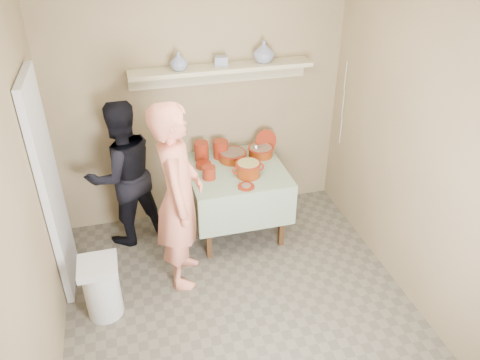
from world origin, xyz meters
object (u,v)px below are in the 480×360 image
object	(u,v)px
person_helper	(123,174)
trash_bin	(102,288)
serving_table	(236,178)
cazuela_rice	(248,168)
person_cook	(179,197)

from	to	relation	value
person_helper	trash_bin	xyz separation A→B (m)	(-0.29, -1.04, -0.48)
serving_table	person_helper	bearing A→B (deg)	171.48
person_helper	cazuela_rice	world-z (taller)	person_helper
person_cook	trash_bin	world-z (taller)	person_cook
person_cook	person_helper	size ratio (longest dim) A/B	1.16
person_cook	person_helper	bearing A→B (deg)	43.10
person_cook	cazuela_rice	size ratio (longest dim) A/B	5.37
person_helper	serving_table	distance (m)	1.14
serving_table	trash_bin	xyz separation A→B (m)	(-1.40, -0.87, -0.36)
trash_bin	person_cook	bearing A→B (deg)	22.11
serving_table	cazuela_rice	bearing A→B (deg)	-64.19
person_cook	person_helper	distance (m)	0.88
serving_table	trash_bin	world-z (taller)	serving_table
person_cook	cazuela_rice	xyz separation A→B (m)	(0.74, 0.41, -0.04)
person_cook	cazuela_rice	world-z (taller)	person_cook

